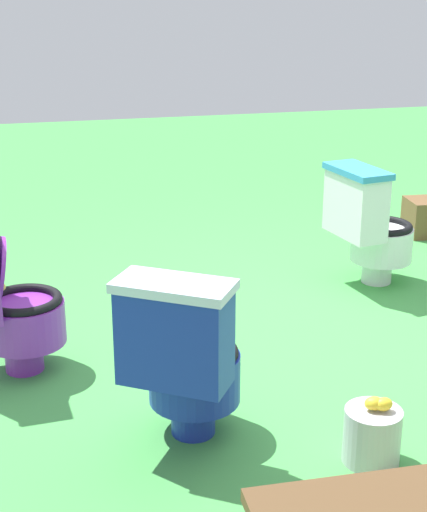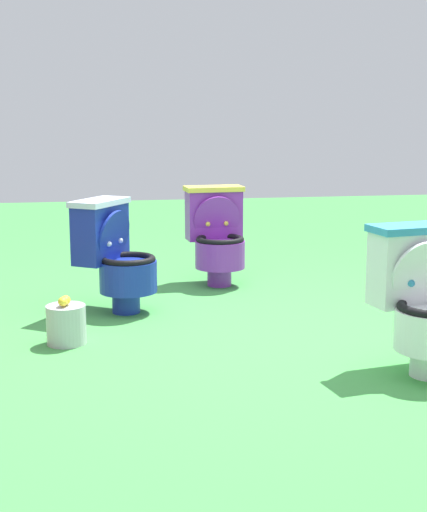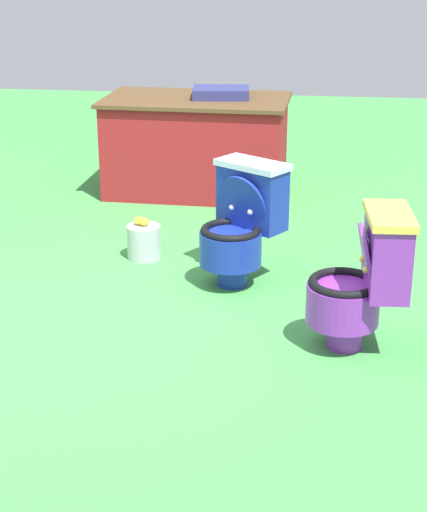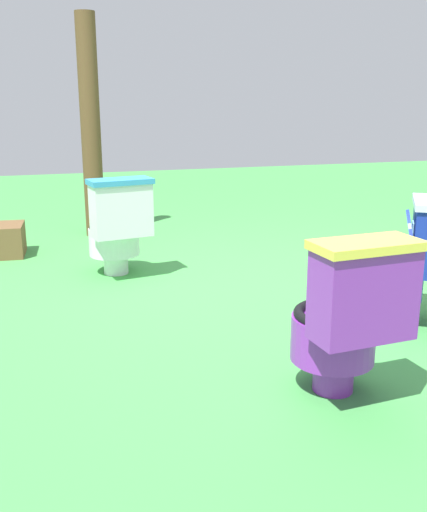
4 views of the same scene
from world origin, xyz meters
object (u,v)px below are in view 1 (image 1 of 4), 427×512
(toilet_blue, at_px, (186,357))
(toilet_white, at_px, (370,225))
(toilet_purple, at_px, (3,298))
(lemon_bucket, at_px, (372,434))

(toilet_blue, distance_m, toilet_white, 2.02)
(toilet_white, xyz_separation_m, toilet_purple, (2.11, 0.65, 0.00))
(toilet_white, bearing_deg, toilet_blue, -54.15)
(toilet_purple, bearing_deg, toilet_blue, 37.34)
(toilet_purple, distance_m, lemon_bucket, 1.75)
(toilet_white, bearing_deg, lemon_bucket, -33.13)
(toilet_white, relative_size, toilet_purple, 1.00)
(toilet_blue, height_order, toilet_white, same)
(lemon_bucket, bearing_deg, toilet_white, -113.67)
(toilet_purple, xyz_separation_m, lemon_bucket, (-1.34, 1.10, -0.26))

